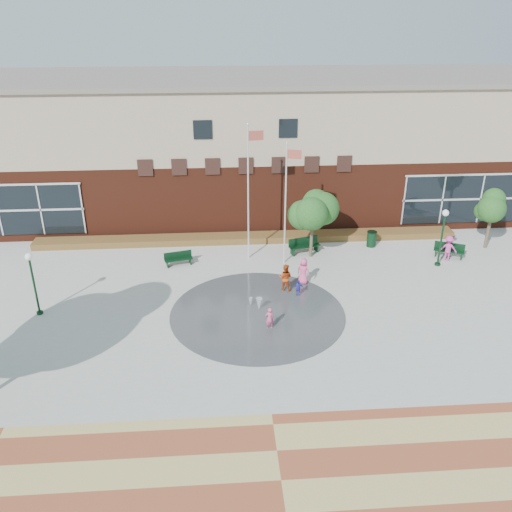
{
  "coord_description": "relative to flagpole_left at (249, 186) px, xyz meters",
  "views": [
    {
      "loc": [
        -1.67,
        -19.21,
        13.74
      ],
      "look_at": [
        0.0,
        4.0,
        2.6
      ],
      "focal_mm": 38.0,
      "sensor_mm": 36.0,
      "label": 1
    }
  ],
  "objects": [
    {
      "name": "ground",
      "position": [
        0.01,
        -9.2,
        -4.36
      ],
      "size": [
        120.0,
        120.0,
        0.0
      ],
      "primitive_type": "plane",
      "color": "#666056",
      "rests_on": "ground"
    },
    {
      "name": "plaza_concrete",
      "position": [
        0.01,
        -5.2,
        -4.36
      ],
      "size": [
        46.0,
        18.0,
        0.01
      ],
      "primitive_type": "cube",
      "color": "#A8A8A0",
      "rests_on": "ground"
    },
    {
      "name": "flagpole_right",
      "position": [
        1.98,
        -0.8,
        -0.45
      ],
      "size": [
        0.82,
        0.34,
        7.0
      ],
      "rotation": [
        0.0,
        0.0,
        -0.33
      ],
      "color": "white",
      "rests_on": "ground"
    },
    {
      "name": "child_splash",
      "position": [
        0.46,
        -7.54,
        -3.81
      ],
      "size": [
        0.43,
        0.31,
        1.1
      ],
      "primitive_type": "imported",
      "rotation": [
        0.0,
        0.0,
        3.26
      ],
      "color": "#D34F7B",
      "rests_on": "ground"
    },
    {
      "name": "trash_can",
      "position": [
        7.5,
        1.08,
        -3.86
      ],
      "size": [
        0.6,
        0.6,
        0.98
      ],
      "color": "black",
      "rests_on": "ground"
    },
    {
      "name": "bench_left",
      "position": [
        -4.05,
        -0.7,
        -4.1
      ],
      "size": [
        1.64,
        0.82,
        0.79
      ],
      "rotation": [
        0.0,
        0.0,
        0.26
      ],
      "color": "black",
      "rests_on": "ground"
    },
    {
      "name": "adult_red",
      "position": [
        1.61,
        -4.0,
        -3.62
      ],
      "size": [
        0.86,
        0.77,
        1.48
      ],
      "primitive_type": "imported",
      "rotation": [
        0.0,
        0.0,
        2.81
      ],
      "color": "#B63F14",
      "rests_on": "ground"
    },
    {
      "name": "child_blue",
      "position": [
        2.2,
        -4.65,
        -3.91
      ],
      "size": [
        0.54,
        0.26,
        0.9
      ],
      "primitive_type": "imported",
      "rotation": [
        0.0,
        0.0,
        3.07
      ],
      "color": "#3033B3",
      "rests_on": "ground"
    },
    {
      "name": "bench_mid",
      "position": [
        3.29,
        0.41,
        -4.06
      ],
      "size": [
        1.95,
        1.06,
        0.94
      ],
      "rotation": [
        0.0,
        0.0,
        0.3
      ],
      "color": "black",
      "rests_on": "ground"
    },
    {
      "name": "splash_pad",
      "position": [
        0.01,
        -6.2,
        -4.36
      ],
      "size": [
        8.4,
        8.4,
        0.01
      ],
      "primitive_type": "cylinder",
      "color": "#383A3D",
      "rests_on": "ground"
    },
    {
      "name": "library_building",
      "position": [
        0.01,
        8.28,
        0.28
      ],
      "size": [
        44.4,
        10.4,
        9.2
      ],
      "color": "#532013",
      "rests_on": "ground"
    },
    {
      "name": "person_bench",
      "position": [
        11.35,
        -1.14,
        -3.6
      ],
      "size": [
        1.12,
        0.88,
        1.52
      ],
      "primitive_type": "imported",
      "rotation": [
        0.0,
        0.0,
        2.78
      ],
      "color": "#C63E95",
      "rests_on": "ground"
    },
    {
      "name": "bench_right",
      "position": [
        11.61,
        -0.76,
        -4.08
      ],
      "size": [
        1.74,
        1.14,
        0.86
      ],
      "rotation": [
        0.0,
        0.0,
        -0.43
      ],
      "color": "black",
      "rests_on": "ground"
    },
    {
      "name": "water_jet_a",
      "position": [
        0.11,
        -5.9,
        -4.36
      ],
      "size": [
        0.33,
        0.33,
        0.64
      ],
      "primitive_type": "cone",
      "rotation": [
        3.14,
        0.0,
        0.0
      ],
      "color": "white",
      "rests_on": "ground"
    },
    {
      "name": "water_jet_b",
      "position": [
        -0.27,
        -5.47,
        -4.36
      ],
      "size": [
        0.19,
        0.19,
        0.44
      ],
      "primitive_type": "cone",
      "rotation": [
        3.14,
        0.0,
        0.0
      ],
      "color": "white",
      "rests_on": "ground"
    },
    {
      "name": "paver_band",
      "position": [
        0.01,
        -16.2,
        -4.36
      ],
      "size": [
        46.0,
        6.0,
        0.01
      ],
      "primitive_type": "cube",
      "color": "#9A4A2C",
      "rests_on": "ground"
    },
    {
      "name": "flagpole_left",
      "position": [
        0.0,
        0.0,
        0.0
      ],
      "size": [
        0.92,
        0.19,
        7.83
      ],
      "rotation": [
        0.0,
        0.0,
        0.12
      ],
      "color": "white",
      "rests_on": "ground"
    },
    {
      "name": "tree_mid",
      "position": [
        3.6,
        -0.07,
        -1.19
      ],
      "size": [
        2.58,
        2.58,
        4.35
      ],
      "color": "#46392B",
      "rests_on": "ground"
    },
    {
      "name": "adult_pink",
      "position": [
        2.65,
        -3.31,
        -3.64
      ],
      "size": [
        0.84,
        0.77,
        1.44
      ],
      "primitive_type": "imported",
      "rotation": [
        0.0,
        0.0,
        2.56
      ],
      "color": "#F04C89",
      "rests_on": "ground"
    },
    {
      "name": "lamp_right",
      "position": [
        10.58,
        -1.75,
        -2.27
      ],
      "size": [
        0.36,
        0.36,
        3.36
      ],
      "color": "black",
      "rests_on": "ground"
    },
    {
      "name": "flower_bed",
      "position": [
        0.01,
        2.4,
        -4.36
      ],
      "size": [
        26.0,
        1.2,
        0.4
      ],
      "primitive_type": "cube",
      "color": "#A3301F",
      "rests_on": "ground"
    },
    {
      "name": "tree_small_right",
      "position": [
        14.36,
        0.38,
        -1.68
      ],
      "size": [
        2.15,
        2.15,
        3.68
      ],
      "color": "#46392B",
      "rests_on": "ground"
    },
    {
      "name": "lamp_left",
      "position": [
        -10.42,
        -5.48,
        -2.36
      ],
      "size": [
        0.34,
        0.34,
        3.23
      ],
      "color": "black",
      "rests_on": "ground"
    }
  ]
}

